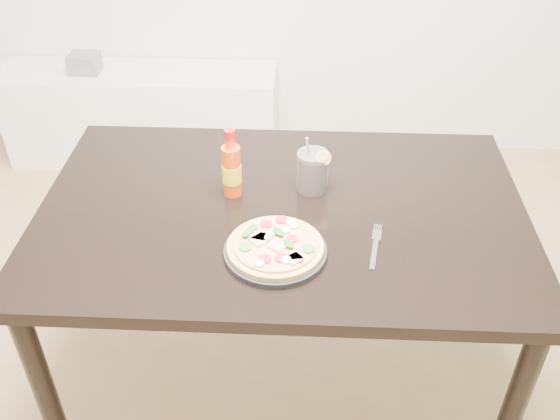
{
  "coord_description": "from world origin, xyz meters",
  "views": [
    {
      "loc": [
        0.06,
        -0.82,
        1.82
      ],
      "look_at": [
        -0.0,
        0.5,
        0.83
      ],
      "focal_mm": 40.0,
      "sensor_mm": 36.0,
      "label": 1
    }
  ],
  "objects_px": {
    "plate": "(275,252)",
    "cola_cup": "(312,172)",
    "fork": "(375,245)",
    "pizza": "(276,246)",
    "media_console": "(143,116)",
    "hot_sauce_bottle": "(232,169)",
    "dining_table": "(282,230)"
  },
  "relations": [
    {
      "from": "pizza",
      "to": "hot_sauce_bottle",
      "type": "xyz_separation_m",
      "value": [
        -0.14,
        0.27,
        0.06
      ]
    },
    {
      "from": "media_console",
      "to": "cola_cup",
      "type": "bearing_deg",
      "value": -56.82
    },
    {
      "from": "dining_table",
      "to": "pizza",
      "type": "distance_m",
      "value": 0.23
    },
    {
      "from": "dining_table",
      "to": "plate",
      "type": "bearing_deg",
      "value": -92.24
    },
    {
      "from": "fork",
      "to": "plate",
      "type": "bearing_deg",
      "value": -160.71
    },
    {
      "from": "pizza",
      "to": "fork",
      "type": "xyz_separation_m",
      "value": [
        0.26,
        0.05,
        -0.02
      ]
    },
    {
      "from": "plate",
      "to": "media_console",
      "type": "bearing_deg",
      "value": 115.5
    },
    {
      "from": "plate",
      "to": "hot_sauce_bottle",
      "type": "distance_m",
      "value": 0.31
    },
    {
      "from": "plate",
      "to": "cola_cup",
      "type": "bearing_deg",
      "value": 73.12
    },
    {
      "from": "dining_table",
      "to": "plate",
      "type": "height_order",
      "value": "plate"
    },
    {
      "from": "fork",
      "to": "media_console",
      "type": "bearing_deg",
      "value": 132.54
    },
    {
      "from": "pizza",
      "to": "media_console",
      "type": "height_order",
      "value": "pizza"
    },
    {
      "from": "cola_cup",
      "to": "fork",
      "type": "distance_m",
      "value": 0.32
    },
    {
      "from": "plate",
      "to": "pizza",
      "type": "bearing_deg",
      "value": -27.53
    },
    {
      "from": "plate",
      "to": "hot_sauce_bottle",
      "type": "xyz_separation_m",
      "value": [
        -0.14,
        0.27,
        0.08
      ]
    },
    {
      "from": "dining_table",
      "to": "cola_cup",
      "type": "xyz_separation_m",
      "value": [
        0.09,
        0.1,
        0.14
      ]
    },
    {
      "from": "plate",
      "to": "cola_cup",
      "type": "height_order",
      "value": "cola_cup"
    },
    {
      "from": "cola_cup",
      "to": "media_console",
      "type": "bearing_deg",
      "value": 123.18
    },
    {
      "from": "fork",
      "to": "pizza",
      "type": "bearing_deg",
      "value": -160.59
    },
    {
      "from": "fork",
      "to": "media_console",
      "type": "xyz_separation_m",
      "value": [
        -1.06,
        1.61,
        -0.5
      ]
    },
    {
      "from": "hot_sauce_bottle",
      "to": "cola_cup",
      "type": "height_order",
      "value": "hot_sauce_bottle"
    },
    {
      "from": "pizza",
      "to": "fork",
      "type": "bearing_deg",
      "value": 10.05
    },
    {
      "from": "fork",
      "to": "hot_sauce_bottle",
      "type": "bearing_deg",
      "value": 160.54
    },
    {
      "from": "plate",
      "to": "cola_cup",
      "type": "xyz_separation_m",
      "value": [
        0.09,
        0.31,
        0.05
      ]
    },
    {
      "from": "hot_sauce_bottle",
      "to": "fork",
      "type": "relative_size",
      "value": 1.14
    },
    {
      "from": "cola_cup",
      "to": "hot_sauce_bottle",
      "type": "bearing_deg",
      "value": -170.68
    },
    {
      "from": "fork",
      "to": "dining_table",
      "type": "bearing_deg",
      "value": 157.46
    },
    {
      "from": "dining_table",
      "to": "hot_sauce_bottle",
      "type": "distance_m",
      "value": 0.23
    },
    {
      "from": "media_console",
      "to": "pizza",
      "type": "bearing_deg",
      "value": -64.48
    },
    {
      "from": "hot_sauce_bottle",
      "to": "cola_cup",
      "type": "bearing_deg",
      "value": 9.32
    },
    {
      "from": "dining_table",
      "to": "media_console",
      "type": "height_order",
      "value": "dining_table"
    },
    {
      "from": "pizza",
      "to": "fork",
      "type": "height_order",
      "value": "pizza"
    }
  ]
}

